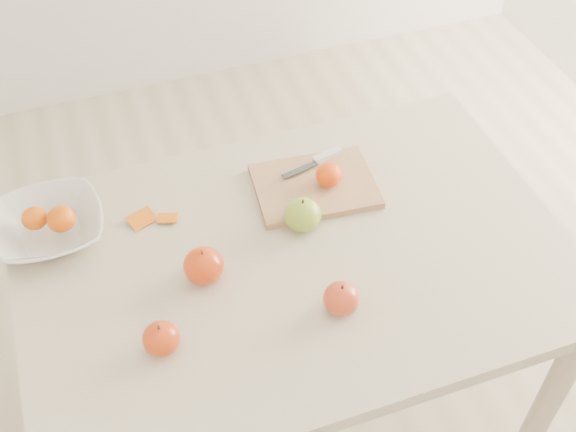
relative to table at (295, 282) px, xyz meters
name	(u,v)px	position (x,y,z in m)	size (l,w,h in m)	color
ground	(294,418)	(0.00, 0.00, -0.65)	(3.50, 3.50, 0.00)	#C6B293
table	(295,282)	(0.00, 0.00, 0.00)	(1.20, 0.80, 0.75)	beige
cutting_board	(315,186)	(0.11, 0.18, 0.11)	(0.28, 0.21, 0.02)	tan
board_tangerine	(329,175)	(0.14, 0.17, 0.14)	(0.06, 0.06, 0.05)	#D93D07
fruit_bowl	(49,227)	(-0.50, 0.23, 0.13)	(0.24, 0.24, 0.06)	silver
bowl_tangerine_near	(34,218)	(-0.52, 0.24, 0.15)	(0.06, 0.06, 0.05)	#C95207
bowl_tangerine_far	(61,219)	(-0.47, 0.22, 0.16)	(0.06, 0.06, 0.06)	#DC4907
orange_peel_a	(142,220)	(-0.30, 0.21, 0.10)	(0.06, 0.04, 0.00)	#CE5B0E
orange_peel_b	(167,219)	(-0.24, 0.19, 0.10)	(0.04, 0.04, 0.00)	#CB5F0E
paring_knife	(322,158)	(0.16, 0.25, 0.12)	(0.17, 0.06, 0.01)	white
apple_green	(303,215)	(0.04, 0.07, 0.14)	(0.08, 0.08, 0.08)	#5F9117
apple_red_d	(161,338)	(-0.33, -0.14, 0.13)	(0.07, 0.07, 0.07)	#A31105
apple_red_b	(204,266)	(-0.20, 0.00, 0.14)	(0.09, 0.09, 0.08)	#980B07
apple_red_c	(341,298)	(0.04, -0.17, 0.13)	(0.07, 0.07, 0.07)	maroon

